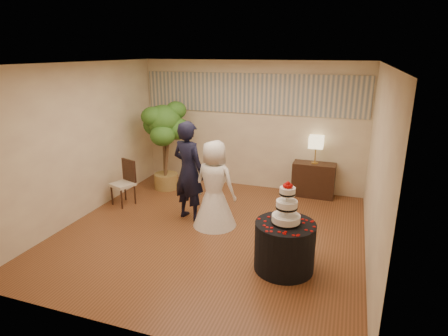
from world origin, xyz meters
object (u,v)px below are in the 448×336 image
at_px(wedding_cake, 287,203).
at_px(ficus_tree, 165,146).
at_px(cake_table, 284,246).
at_px(side_chair, 122,183).
at_px(console, 313,180).
at_px(table_lamp, 316,150).
at_px(bride, 214,184).
at_px(groom, 189,171).

xyz_separation_m(wedding_cake, ficus_tree, (-3.11, 2.40, -0.02)).
xyz_separation_m(cake_table, side_chair, (-3.49, 1.28, 0.10)).
distance_m(wedding_cake, side_chair, 3.76).
height_order(wedding_cake, console, wedding_cake).
xyz_separation_m(console, ficus_tree, (-3.19, -0.60, 0.63)).
relative_size(cake_table, ficus_tree, 0.43).
relative_size(cake_table, console, 0.96).
bearing_deg(ficus_tree, wedding_cake, -37.69).
distance_m(console, table_lamp, 0.65).
height_order(cake_table, side_chair, side_chair).
bearing_deg(bride, table_lamp, -118.14).
bearing_deg(side_chair, table_lamp, 45.84).
relative_size(bride, cake_table, 1.83).
relative_size(table_lamp, ficus_tree, 0.29).
bearing_deg(table_lamp, ficus_tree, -169.35).
height_order(console, side_chair, side_chair).
xyz_separation_m(console, table_lamp, (0.00, 0.00, 0.65)).
distance_m(cake_table, ficus_tree, 3.98).
distance_m(cake_table, table_lamp, 3.08).
relative_size(groom, bride, 1.18).
xyz_separation_m(bride, wedding_cake, (1.42, -1.00, 0.24)).
xyz_separation_m(cake_table, wedding_cake, (0.00, 0.00, 0.66)).
bearing_deg(cake_table, wedding_cake, 0.00).
bearing_deg(ficus_tree, bride, -39.69).
bearing_deg(table_lamp, bride, -126.80).
xyz_separation_m(wedding_cake, side_chair, (-3.49, 1.28, -0.56)).
distance_m(bride, side_chair, 2.11).
bearing_deg(ficus_tree, console, 10.65).
distance_m(groom, cake_table, 2.32).
distance_m(table_lamp, side_chair, 4.00).
bearing_deg(bride, ficus_tree, -31.03).
distance_m(bride, wedding_cake, 1.75).
bearing_deg(table_lamp, cake_table, -91.46).
relative_size(bride, console, 1.77).
bearing_deg(table_lamp, side_chair, -154.28).
relative_size(wedding_cake, ficus_tree, 0.31).
distance_m(cake_table, wedding_cake, 0.66).
relative_size(console, table_lamp, 1.51).
bearing_deg(console, wedding_cake, -91.13).
height_order(groom, console, groom).
relative_size(bride, wedding_cake, 2.54).
bearing_deg(table_lamp, groom, -137.25).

